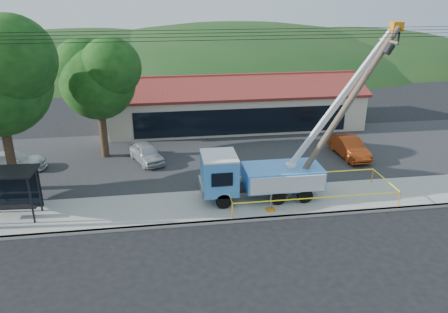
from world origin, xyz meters
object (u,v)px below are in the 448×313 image
utility_truck (259,173)px  car_red (348,157)px  car_white (15,171)px  leaning_pole (345,109)px  car_silver (147,163)px  bus_shelter (11,182)px

utility_truck → car_red: utility_truck is taller
car_white → leaning_pole: bearing=-109.9°
utility_truck → car_silver: size_ratio=2.82×
car_silver → car_red: size_ratio=0.89×
bus_shelter → car_silver: bus_shelter is taller
utility_truck → car_white: 17.35m
bus_shelter → car_red: 22.92m
utility_truck → car_red: bearing=35.0°
utility_truck → bus_shelter: bearing=-178.8°
bus_shelter → car_white: bus_shelter is taller
leaning_pole → bus_shelter: 18.87m
leaning_pole → car_white: (-20.68, 7.09, -5.59)m
car_red → car_white: size_ratio=1.01×
utility_truck → leaning_pole: size_ratio=1.11×
car_silver → car_red: (15.00, -1.16, 0.00)m
leaning_pole → car_silver: 14.77m
leaning_pole → car_red: size_ratio=2.26×
leaning_pole → car_red: 8.98m
utility_truck → car_silver: 9.84m
utility_truck → car_red: size_ratio=2.51×
utility_truck → bus_shelter: size_ratio=3.71×
bus_shelter → car_white: 7.64m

